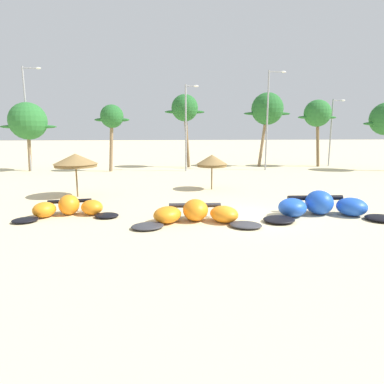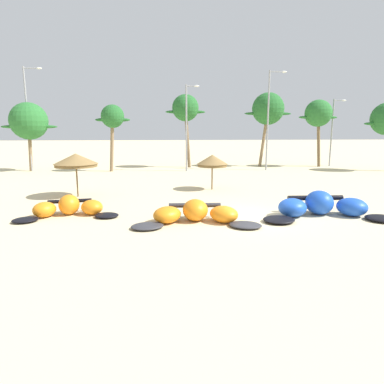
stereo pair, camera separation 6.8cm
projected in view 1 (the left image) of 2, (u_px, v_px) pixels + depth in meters
The scene contains 15 objects.
ground_plane at pixel (247, 217), 17.50m from camera, with size 260.00×260.00×0.00m, color beige.
kite_far_left at pixel (69, 208), 17.69m from camera, with size 5.37×2.83×1.07m.
kite_left at pixel (196, 214), 16.45m from camera, with size 6.41×3.03×1.07m.
kite_left_of_center at pixel (322, 207), 17.65m from camera, with size 7.18×3.35×1.29m.
beach_umbrella_near_van at pixel (75, 160), 22.37m from camera, with size 2.89×2.89×2.92m.
beach_umbrella_middle at pixel (212, 161), 25.18m from camera, with size 2.32×2.32×2.64m.
palm_leftmost at pixel (28, 121), 35.98m from camera, with size 5.93×3.95×7.35m.
palm_left at pixel (112, 118), 35.70m from camera, with size 3.67×2.45×7.10m.
palm_left_of_gap at pixel (185, 109), 39.34m from camera, with size 4.67×3.12×8.54m.
palm_center_left at pixel (267, 109), 40.39m from camera, with size 5.73×3.82×8.84m.
palm_center_right at pixel (317, 114), 40.29m from camera, with size 4.80×3.20×8.00m.
lamppost_west at pixel (28, 115), 35.79m from camera, with size 1.97×0.24×10.93m.
lamppost_west_center at pixel (187, 124), 36.07m from camera, with size 1.48×0.24×9.14m.
lamppost_east_center at pixel (269, 116), 36.85m from camera, with size 1.96×0.24×10.73m.
lamppost_east at pixel (332, 129), 41.36m from camera, with size 1.62×0.24×8.11m.
Camera 1 is at (-4.35, -16.65, 4.48)m, focal length 31.52 mm.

